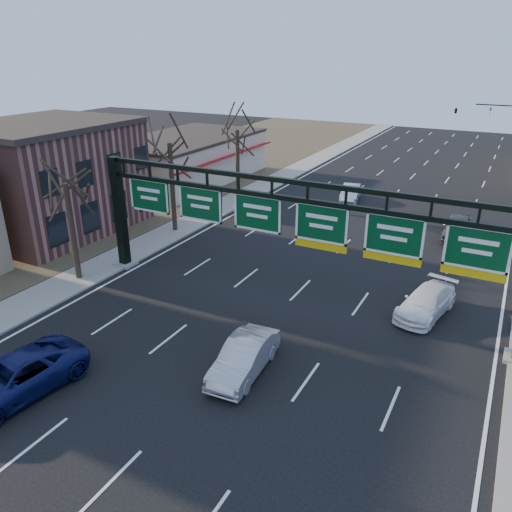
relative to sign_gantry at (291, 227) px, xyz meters
The scene contains 16 objects.
ground 9.24m from the sign_gantry, 91.15° to the right, with size 160.00×160.00×0.00m, color black.
sidewalk_left 18.24m from the sign_gantry, 137.20° to the left, with size 3.00×120.00×0.12m, color gray.
dirt_strip_left 28.25m from the sign_gantry, 154.50° to the left, with size 21.00×120.00×0.06m, color #473D2B.
lane_markings 12.86m from the sign_gantry, 90.76° to the left, with size 21.60×120.00×0.01m, color white.
sign_gantry is the anchor object (origin of this frame).
brick_block 21.87m from the sign_gantry, behind, with size 10.40×12.40×8.30m.
cream_strip 30.24m from the sign_gantry, 135.86° to the left, with size 10.90×18.40×4.70m.
tree_gantry 13.53m from the sign_gantry, 166.97° to the right, with size 3.60×3.60×8.48m.
tree_mid 15.08m from the sign_gantry, 151.63° to the left, with size 3.60×3.60×9.24m.
tree_far 21.57m from the sign_gantry, 127.32° to the left, with size 3.60×3.60×8.86m.
traffic_signal_mast 47.33m from the sign_gantry, 83.29° to the left, with size 10.16×0.54×7.00m.
car_blue_suv 14.63m from the sign_gantry, 118.72° to the right, with size 2.75×5.97×1.66m, color #121851.
car_silver_sedan 7.73m from the sign_gantry, 83.08° to the right, with size 1.63×4.67×1.54m, color #B6B6BB.
car_white_wagon 8.32m from the sign_gantry, 19.65° to the left, with size 1.99×4.90×1.42m, color white.
car_grey_far 17.40m from the sign_gantry, 66.39° to the left, with size 1.98×4.92×1.68m, color #404245.
car_silver_distant 22.22m from the sign_gantry, 98.98° to the left, with size 1.54×4.42×1.46m, color silver.
Camera 1 is at (10.03, -14.72, 13.32)m, focal length 35.00 mm.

